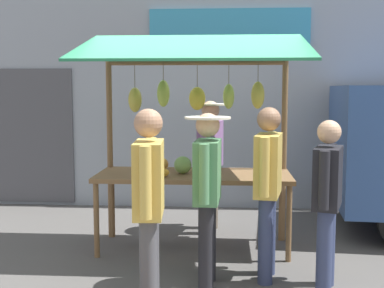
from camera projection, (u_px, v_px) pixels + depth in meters
name	position (u px, v px, depth m)	size (l,w,h in m)	color
ground_plane	(194.00, 248.00, 5.95)	(40.00, 40.00, 0.00)	#514F4C
street_backdrop	(199.00, 98.00, 7.95)	(9.00, 0.30, 3.40)	#8C939E
market_stall	(192.00, 116.00, 5.82)	(2.50, 1.46, 2.50)	brown
vendor_with_sunhat	(210.00, 154.00, 6.58)	(0.44, 0.70, 1.69)	#726656
shopper_in_striped_shirt	(327.00, 194.00, 4.63)	(0.35, 0.65, 1.57)	navy
shopper_in_grey_tee	(268.00, 180.00, 4.90)	(0.31, 0.70, 1.67)	navy
shopper_with_ponytail	(207.00, 185.00, 4.72)	(0.42, 0.69, 1.62)	#232328
shopper_with_shopping_bag	(149.00, 197.00, 4.09)	(0.26, 0.71, 1.69)	#4C4C51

